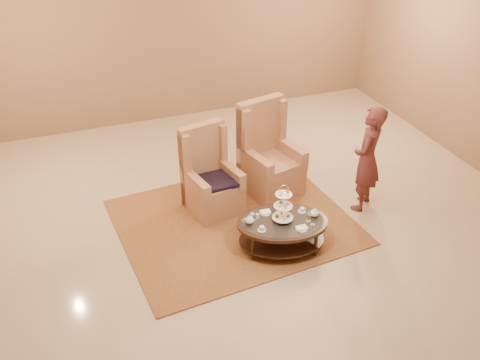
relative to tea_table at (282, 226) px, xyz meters
name	(u,v)px	position (x,y,z in m)	size (l,w,h in m)	color
ground	(255,232)	(-0.19, 0.43, -0.36)	(8.00, 8.00, 0.00)	#C2AF90
ceiling	(255,232)	(-0.19, 0.43, -0.36)	(8.00, 8.00, 0.02)	beige
wall_back	(173,26)	(-0.19, 4.43, 1.39)	(8.00, 0.04, 3.50)	#92704F
rug	(234,222)	(-0.39, 0.74, -0.35)	(3.29, 2.81, 0.02)	olive
tea_table	(282,226)	(0.00, 0.00, 0.00)	(1.33, 1.08, 0.98)	black
armchair_left	(210,182)	(-0.57, 1.22, 0.07)	(0.81, 0.83, 1.26)	#B17753
armchair_right	(268,161)	(0.40, 1.40, 0.11)	(0.91, 0.93, 1.40)	#B17753
person	(367,159)	(1.50, 0.48, 0.43)	(0.68, 0.66, 1.57)	#572527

